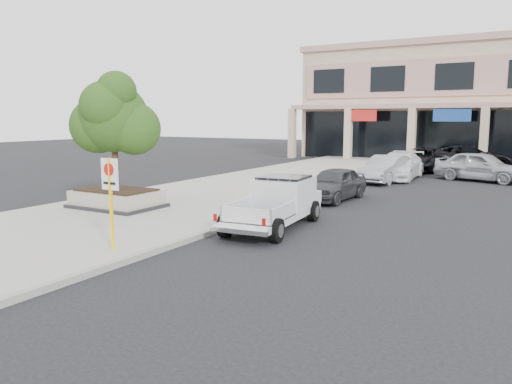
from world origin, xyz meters
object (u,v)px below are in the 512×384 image
curb_car_b (386,169)px  curb_car_d (422,159)px  planter (117,198)px  pickup_truck (273,204)px  no_parking_sign (110,191)px  lot_car_d (469,157)px  lot_car_a (481,166)px  curb_car_c (399,166)px  curb_car_a (334,184)px  planter_tree (119,118)px

curb_car_b → curb_car_d: size_ratio=0.82×
planter → pickup_truck: size_ratio=0.65×
curb_car_b → no_parking_sign: bearing=-89.0°
lot_car_d → curb_car_b: bearing=145.9°
curb_car_b → lot_car_a: lot_car_a is taller
curb_car_c → curb_car_d: size_ratio=0.97×
no_parking_sign → planter: bearing=134.7°
lot_car_a → pickup_truck: bearing=-178.7°
planter → no_parking_sign: bearing=-45.3°
planter → curb_car_a: (5.98, 6.41, 0.21)m
pickup_truck → curb_car_d: size_ratio=0.93×
no_parking_sign → curb_car_a: bearing=81.4°
planter → curb_car_b: curb_car_b is taller
curb_car_b → curb_car_d: bearing=94.0°
curb_car_c → curb_car_d: 5.13m
curb_car_a → curb_car_c: size_ratio=0.78×
no_parking_sign → pickup_truck: bearing=67.1°
curb_car_c → lot_car_d: size_ratio=0.86×
pickup_truck → curb_car_a: size_ratio=1.23×
curb_car_b → curb_car_d: (0.38, 7.00, 0.02)m
pickup_truck → curb_car_a: pickup_truck is taller
planter → planter_tree: planter_tree is taller
planter → curb_car_c: size_ratio=0.62×
no_parking_sign → pickup_truck: size_ratio=0.47×
planter → curb_car_b: (6.24, 13.28, 0.24)m
planter_tree → curb_car_d: bearing=72.1°
curb_car_d → curb_car_c: bearing=-89.9°
curb_car_b → lot_car_d: size_ratio=0.72×
pickup_truck → lot_car_d: 22.12m
lot_car_d → planter_tree: bearing=141.8°
pickup_truck → curb_car_b: pickup_truck is taller
curb_car_b → lot_car_d: lot_car_d is taller
no_parking_sign → pickup_truck: (2.00, 4.75, -0.85)m
no_parking_sign → curb_car_d: size_ratio=0.43×
planter_tree → lot_car_d: (9.05, 22.13, -2.58)m
no_parking_sign → curb_car_a: no_parking_sign is taller
no_parking_sign → curb_car_b: no_parking_sign is taller
planter → curb_car_b: bearing=64.8°
planter → curb_car_c: curb_car_c is taller
planter → curb_car_d: size_ratio=0.60×
planter_tree → curb_car_d: (6.49, 20.13, -2.67)m
planter_tree → curb_car_c: bearing=67.2°
pickup_truck → curb_car_b: 12.93m
planter → planter_tree: size_ratio=0.80×
no_parking_sign → planter_tree: bearing=132.8°
lot_car_a → lot_car_d: lot_car_d is taller
lot_car_a → planter_tree: bearing=163.2°
pickup_truck → curb_car_c: bearing=84.4°
curb_car_b → curb_car_c: size_ratio=0.84×
curb_car_d → lot_car_a: size_ratio=1.12×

